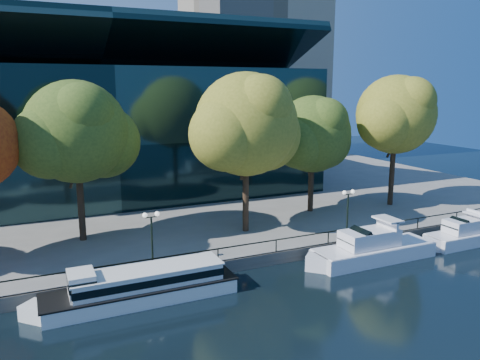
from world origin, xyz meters
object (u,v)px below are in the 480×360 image
cruiser_far (464,234)px  tree_2 (78,134)px  lamp_2 (348,202)px  tree_3 (248,127)px  lamp_1 (151,226)px  tour_boat (137,285)px  cruiser_near (369,249)px  tree_4 (314,136)px  tree_5 (397,116)px

cruiser_far → tree_2: 34.64m
cruiser_far → lamp_2: lamp_2 is taller
tree_2 → tree_3: bearing=-14.1°
tree_3 → lamp_1: bearing=-155.1°
tour_boat → lamp_1: lamp_1 is taller
lamp_1 → cruiser_near: bearing=-13.3°
tree_3 → tree_4: (9.16, 3.44, -1.52)m
tree_3 → tree_5: size_ratio=1.00×
tree_2 → tree_5: (32.55, -1.46, 0.68)m
tour_boat → tree_2: (-1.89, 11.51, 8.98)m
tree_3 → tree_5: tree_3 is taller
tour_boat → lamp_2: (19.48, 3.42, 2.86)m
tour_boat → cruiser_near: 18.74m
tour_boat → cruiser_far: cruiser_far is taller
cruiser_near → tree_2: bearing=149.7°
tour_boat → lamp_2: size_ratio=3.43×
tree_3 → lamp_2: tree_3 is taller
tour_boat → tree_2: bearing=99.3°
tree_5 → lamp_2: bearing=-149.3°
tree_5 → lamp_2: 14.68m
cruiser_far → tree_3: 21.60m
cruiser_far → tree_4: 16.76m
cruiser_near → lamp_2: (0.75, 3.97, 2.93)m
cruiser_far → tree_5: 14.74m
lamp_1 → tree_4: bearing=22.9°
tour_boat → tree_3: tree_3 is taller
cruiser_far → tree_3: size_ratio=0.64×
tree_2 → lamp_1: (3.83, -8.10, -6.12)m
tree_2 → tree_5: bearing=-2.6°
cruiser_far → tree_4: (-8.08, 12.30, 8.02)m
tour_boat → tree_5: 33.69m
lamp_2 → cruiser_far: bearing=-23.6°
cruiser_near → tree_5: bearing=41.6°
tree_3 → lamp_1: (-9.98, -4.63, -6.50)m
tree_3 → tree_4: 9.90m
tree_2 → lamp_1: 10.85m
tour_boat → tree_3: 17.16m
tour_boat → tree_4: (21.08, 11.48, 7.85)m
cruiser_near → tree_4: size_ratio=0.97×
cruiser_near → tree_5: 18.69m
tour_boat → lamp_1: bearing=60.4°
tree_3 → tree_4: tree_3 is taller
tour_boat → tree_3: bearing=34.0°
tree_5 → lamp_1: tree_5 is taller
cruiser_near → tree_2: size_ratio=0.87×
cruiser_far → lamp_1: (-27.22, 4.24, 3.04)m
lamp_2 → tree_4: bearing=78.8°
tree_2 → tree_4: (22.97, -0.03, -1.13)m
cruiser_near → tree_2: (-20.62, 12.07, 9.04)m
tour_boat → cruiser_far: bearing=-1.6°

